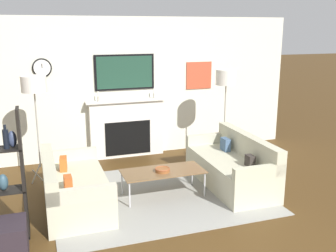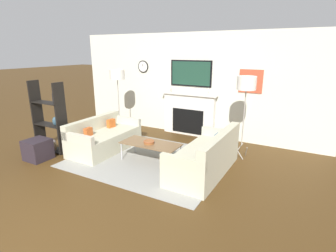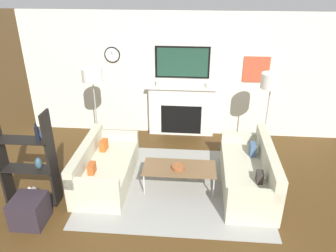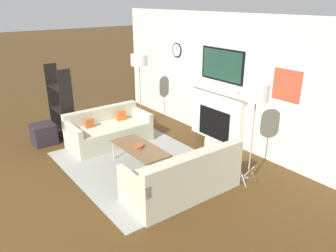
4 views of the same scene
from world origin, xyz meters
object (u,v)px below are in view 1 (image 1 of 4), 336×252
Objects in this scene: coffee_table at (163,172)px; couch_left at (73,189)px; floor_lamp_right at (226,79)px; floor_lamp_left at (34,86)px; couch_right at (232,168)px; decorative_bowl at (163,170)px; ottoman at (5,242)px.

couch_left is at bearing 177.74° from coffee_table.
couch_left is 3.39m from floor_lamp_right.
floor_lamp_left is at bearing 180.00° from floor_lamp_right.
couch_right is 1.20m from coffee_table.
coffee_table is 0.07m from decorative_bowl.
floor_lamp_left reaches higher than floor_lamp_right.
ottoman is at bearing -126.87° from couch_left.
couch_right is at bearing -20.50° from floor_lamp_left.
floor_lamp_right is at bearing 30.48° from ottoman.
coffee_table is (-1.19, -0.05, 0.09)m from couch_right.
floor_lamp_right is at bearing 35.65° from coffee_table.
floor_lamp_left is at bearing 146.52° from coffee_table.
couch_right is at bearing 18.45° from ottoman.
floor_lamp_left is at bearing 110.52° from couch_left.
decorative_bowl is 0.49× the size of ottoman.
decorative_bowl is at bearing -119.15° from coffee_table.
decorative_bowl is 2.39m from floor_lamp_left.
decorative_bowl is 2.39m from ottoman.
floor_lamp_left is 3.34m from floor_lamp_right.
floor_lamp_left is at bearing 159.50° from couch_right.
couch_left is 1.32m from decorative_bowl.
couch_right is 1.08× the size of floor_lamp_right.
couch_left is at bearing -159.47° from floor_lamp_right.
floor_lamp_left is at bearing 79.00° from ottoman.
couch_left is 2.52m from couch_right.
floor_lamp_right is at bearing 20.53° from couch_left.
floor_lamp_right is 3.79× the size of ottoman.
decorative_bowl is at bearing -3.78° from couch_left.
decorative_bowl is 2.31m from floor_lamp_right.
floor_lamp_right reaches higher than coffee_table.
ottoman is (-0.43, -2.22, -1.39)m from floor_lamp_left.
couch_left is 7.62× the size of decorative_bowl.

